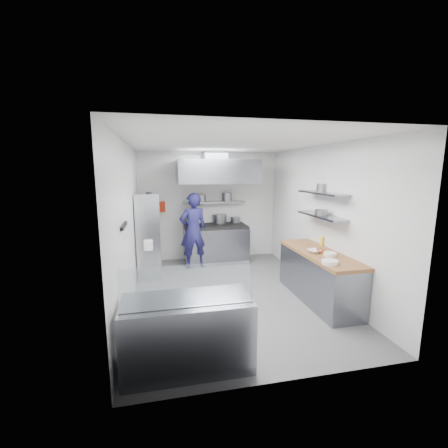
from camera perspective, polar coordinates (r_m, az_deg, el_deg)
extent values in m
plane|color=#4B4B4D|center=(5.90, 1.26, -13.07)|extent=(5.00, 5.00, 0.00)
plane|color=silver|center=(5.44, 1.37, 15.16)|extent=(5.00, 5.00, 0.00)
cube|color=white|center=(7.93, -2.89, 3.41)|extent=(3.60, 2.80, 0.02)
cube|color=white|center=(3.18, 11.88, -6.89)|extent=(3.60, 2.80, 0.02)
cube|color=white|center=(5.38, -17.68, -0.22)|extent=(2.80, 5.00, 0.02)
cube|color=white|center=(6.17, 17.81, 1.03)|extent=(2.80, 5.00, 0.02)
cube|color=gray|center=(7.73, -1.61, -3.92)|extent=(1.60, 0.80, 0.90)
cube|color=black|center=(7.63, -1.63, -0.42)|extent=(1.57, 0.78, 0.06)
cylinder|color=slate|center=(7.72, -6.51, 0.63)|extent=(0.30, 0.30, 0.20)
cylinder|color=slate|center=(7.85, -0.86, 1.00)|extent=(0.37, 0.37, 0.24)
cylinder|color=slate|center=(7.96, 2.18, 0.83)|extent=(0.25, 0.25, 0.16)
cube|color=gray|center=(7.78, -1.98, 4.18)|extent=(1.60, 0.30, 0.04)
cylinder|color=slate|center=(7.72, -4.49, 4.93)|extent=(0.28, 0.28, 0.18)
cylinder|color=slate|center=(7.93, 0.56, 5.24)|extent=(0.27, 0.27, 0.22)
cube|color=gray|center=(7.33, -1.43, 9.93)|extent=(1.90, 1.15, 0.55)
cube|color=slate|center=(7.56, -1.77, 12.82)|extent=(0.55, 0.55, 0.24)
cube|color=#AB240D|center=(7.77, -11.97, 3.22)|extent=(0.22, 0.10, 0.26)
imported|color=#1B194C|center=(7.19, -5.85, -1.30)|extent=(0.73, 0.54, 1.82)
cube|color=silver|center=(6.83, -14.12, -1.99)|extent=(0.50, 0.90, 1.85)
cube|color=white|center=(6.43, -14.20, -3.90)|extent=(0.17, 0.22, 0.19)
cube|color=yellow|center=(6.78, -14.25, 1.13)|extent=(0.13, 0.17, 0.15)
cylinder|color=black|center=(6.34, -14.11, 5.09)|extent=(0.12, 0.12, 0.18)
cube|color=black|center=(4.47, -18.53, -0.33)|extent=(0.04, 0.55, 0.05)
cube|color=gray|center=(5.74, 17.47, -9.71)|extent=(0.62, 2.00, 0.84)
cube|color=olive|center=(5.61, 17.71, -5.37)|extent=(0.65, 2.04, 0.06)
cylinder|color=white|center=(4.93, 19.49, -6.88)|extent=(0.25, 0.25, 0.06)
cylinder|color=white|center=(5.39, 19.54, -5.44)|extent=(0.21, 0.21, 0.06)
cylinder|color=#C66037|center=(5.58, 17.91, -4.82)|extent=(0.16, 0.16, 0.06)
cylinder|color=yellow|center=(6.06, 18.13, -3.08)|extent=(0.06, 0.06, 0.18)
imported|color=white|center=(5.52, 16.78, -4.95)|extent=(0.26, 0.26, 0.06)
cube|color=gray|center=(5.82, 17.95, 1.50)|extent=(0.30, 1.30, 0.04)
cube|color=gray|center=(5.77, 18.18, 5.63)|extent=(0.30, 1.30, 0.04)
cylinder|color=slate|center=(5.75, 18.06, 2.11)|extent=(0.23, 0.23, 0.10)
cylinder|color=slate|center=(6.06, 18.32, 6.66)|extent=(0.24, 0.24, 0.14)
cube|color=gray|center=(3.79, -6.97, -19.95)|extent=(1.50, 0.70, 0.85)
cube|color=silver|center=(3.40, -7.01, -11.50)|extent=(1.47, 0.19, 0.42)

